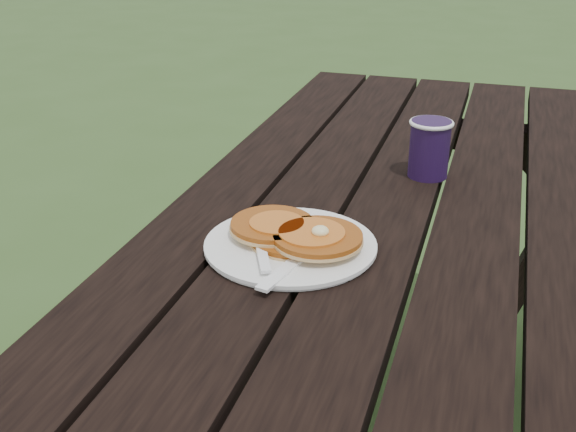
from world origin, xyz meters
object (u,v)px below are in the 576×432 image
(picnic_table, at_px, (382,371))
(pancake_stack, at_px, (296,234))
(plate, at_px, (290,246))
(coffee_cup, at_px, (430,145))

(picnic_table, bearing_deg, pancake_stack, -115.14)
(plate, bearing_deg, pancake_stack, 41.96)
(plate, distance_m, pancake_stack, 0.02)
(picnic_table, distance_m, pancake_stack, 0.49)
(plate, relative_size, coffee_cup, 2.34)
(pancake_stack, bearing_deg, coffee_cup, 66.88)
(pancake_stack, height_order, coffee_cup, coffee_cup)
(picnic_table, distance_m, plate, 0.47)
(picnic_table, xyz_separation_m, pancake_stack, (-0.11, -0.24, 0.41))
(coffee_cup, bearing_deg, plate, -113.67)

